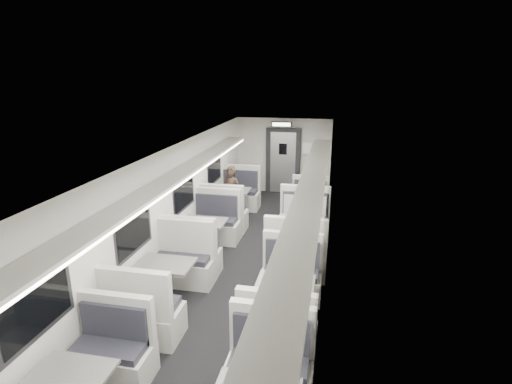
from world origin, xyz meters
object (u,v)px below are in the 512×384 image
at_px(exit_sign, 282,124).
at_px(booth_left_b, 204,238).
at_px(booth_left_c, 166,284).
at_px(booth_left_a, 232,203).
at_px(booth_right_b, 300,237).
at_px(booth_right_c, 285,302).
at_px(passenger, 231,194).
at_px(vestibule_door, 283,161).
at_px(booth_right_a, 307,211).

bearing_deg(exit_sign, booth_left_b, -102.59).
relative_size(booth_left_c, exit_sign, 3.66).
bearing_deg(booth_left_a, booth_right_b, -44.12).
bearing_deg(booth_left_b, booth_left_a, 90.00).
height_order(booth_right_c, passenger, passenger).
relative_size(passenger, vestibule_door, 0.70).
distance_m(booth_right_c, vestibule_door, 7.13).
height_order(booth_left_b, booth_right_b, booth_right_b).
bearing_deg(booth_right_b, booth_right_a, 90.00).
distance_m(passenger, exit_sign, 2.97).
bearing_deg(vestibule_door, booth_right_b, -77.64).
bearing_deg(booth_left_c, passenger, 89.56).
xyz_separation_m(booth_left_a, booth_left_b, (0.00, -2.34, -0.01)).
relative_size(booth_left_b, exit_sign, 3.64).
bearing_deg(vestibule_door, booth_right_c, -81.90).
distance_m(passenger, vestibule_door, 3.00).
xyz_separation_m(booth_right_b, vestibule_door, (-1.00, 4.56, 0.62)).
bearing_deg(passenger, booth_left_a, 116.94).
distance_m(booth_left_c, exit_sign, 6.78).
height_order(booth_right_b, booth_right_c, booth_right_b).
height_order(booth_left_b, vestibule_door, vestibule_door).
distance_m(booth_left_a, booth_right_a, 2.00).
height_order(booth_left_b, passenger, passenger).
bearing_deg(booth_left_c, booth_left_a, 90.00).
bearing_deg(booth_right_a, booth_left_a, 179.32).
distance_m(booth_right_b, vestibule_door, 4.71).
relative_size(booth_right_a, booth_right_b, 0.84).
bearing_deg(exit_sign, booth_left_c, -98.83).
xyz_separation_m(booth_left_c, booth_right_c, (2.00, -0.10, -0.03)).
height_order(booth_left_b, booth_right_a, booth_left_b).
relative_size(booth_left_b, passenger, 1.54).
bearing_deg(passenger, exit_sign, 85.70).
bearing_deg(exit_sign, booth_right_a, -65.16).
bearing_deg(vestibule_door, booth_right_a, -69.31).
height_order(booth_left_c, booth_right_a, booth_left_c).
relative_size(booth_left_a, exit_sign, 3.70).
relative_size(booth_right_c, vestibule_door, 1.01).
distance_m(booth_left_a, booth_left_b, 2.34).
bearing_deg(booth_right_c, vestibule_door, 98.10).
xyz_separation_m(booth_left_c, exit_sign, (1.00, 6.44, 1.87)).
height_order(passenger, exit_sign, exit_sign).
relative_size(booth_right_b, passenger, 1.61).
height_order(booth_left_a, booth_right_b, booth_right_b).
bearing_deg(booth_left_a, booth_left_b, -90.00).
bearing_deg(booth_left_a, booth_left_c, -90.00).
bearing_deg(booth_left_c, booth_right_b, 49.77).
height_order(booth_left_c, booth_right_c, booth_left_c).
bearing_deg(booth_right_a, booth_left_c, -115.04).
bearing_deg(booth_left_c, booth_right_a, 64.96).
height_order(booth_left_a, passenger, passenger).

